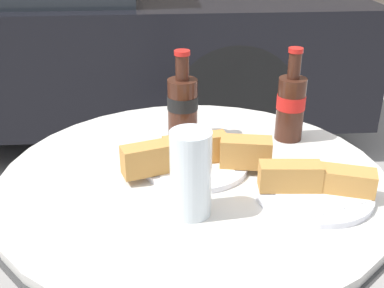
{
  "coord_description": "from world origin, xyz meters",
  "views": [
    {
      "loc": [
        -0.07,
        -0.85,
        1.21
      ],
      "look_at": [
        0.0,
        0.04,
        0.78
      ],
      "focal_mm": 45.0,
      "sensor_mm": 36.0,
      "label": 1
    }
  ],
  "objects_px": {
    "bistro_table": "(193,237)",
    "lunch_plate_near": "(196,158)",
    "drinking_glass": "(191,177)",
    "cola_bottle_left": "(183,105)",
    "lunch_plate_far": "(314,186)",
    "cola_bottle_right": "(291,104)",
    "parked_car": "(12,19)"
  },
  "relations": [
    {
      "from": "cola_bottle_left",
      "to": "lunch_plate_far",
      "type": "bearing_deg",
      "value": -50.9
    },
    {
      "from": "cola_bottle_left",
      "to": "drinking_glass",
      "type": "relative_size",
      "value": 1.33
    },
    {
      "from": "drinking_glass",
      "to": "lunch_plate_near",
      "type": "relative_size",
      "value": 0.51
    },
    {
      "from": "bistro_table",
      "to": "cola_bottle_left",
      "type": "height_order",
      "value": "cola_bottle_left"
    },
    {
      "from": "cola_bottle_right",
      "to": "parked_car",
      "type": "relative_size",
      "value": 0.05
    },
    {
      "from": "cola_bottle_left",
      "to": "lunch_plate_near",
      "type": "xyz_separation_m",
      "value": [
        0.02,
        -0.17,
        -0.05
      ]
    },
    {
      "from": "lunch_plate_near",
      "to": "parked_car",
      "type": "bearing_deg",
      "value": 113.07
    },
    {
      "from": "drinking_glass",
      "to": "parked_car",
      "type": "xyz_separation_m",
      "value": [
        -0.93,
        2.4,
        -0.18
      ]
    },
    {
      "from": "lunch_plate_near",
      "to": "parked_car",
      "type": "height_order",
      "value": "parked_car"
    },
    {
      "from": "drinking_glass",
      "to": "lunch_plate_near",
      "type": "xyz_separation_m",
      "value": [
        0.02,
        0.15,
        -0.04
      ]
    },
    {
      "from": "lunch_plate_far",
      "to": "bistro_table",
      "type": "bearing_deg",
      "value": 155.79
    },
    {
      "from": "bistro_table",
      "to": "drinking_glass",
      "type": "bearing_deg",
      "value": -96.71
    },
    {
      "from": "cola_bottle_right",
      "to": "lunch_plate_near",
      "type": "bearing_deg",
      "value": -148.65
    },
    {
      "from": "bistro_table",
      "to": "cola_bottle_left",
      "type": "bearing_deg",
      "value": 93.22
    },
    {
      "from": "drinking_glass",
      "to": "cola_bottle_left",
      "type": "bearing_deg",
      "value": 88.96
    },
    {
      "from": "parked_car",
      "to": "cola_bottle_left",
      "type": "bearing_deg",
      "value": -65.71
    },
    {
      "from": "drinking_glass",
      "to": "parked_car",
      "type": "distance_m",
      "value": 2.58
    },
    {
      "from": "lunch_plate_far",
      "to": "parked_car",
      "type": "bearing_deg",
      "value": 116.31
    },
    {
      "from": "bistro_table",
      "to": "lunch_plate_near",
      "type": "height_order",
      "value": "lunch_plate_near"
    },
    {
      "from": "lunch_plate_near",
      "to": "parked_car",
      "type": "xyz_separation_m",
      "value": [
        -0.96,
        2.24,
        -0.14
      ]
    },
    {
      "from": "cola_bottle_left",
      "to": "bistro_table",
      "type": "bearing_deg",
      "value": -86.78
    },
    {
      "from": "cola_bottle_left",
      "to": "cola_bottle_right",
      "type": "distance_m",
      "value": 0.25
    },
    {
      "from": "drinking_glass",
      "to": "parked_car",
      "type": "relative_size",
      "value": 0.04
    },
    {
      "from": "bistro_table",
      "to": "lunch_plate_far",
      "type": "distance_m",
      "value": 0.3
    },
    {
      "from": "drinking_glass",
      "to": "lunch_plate_far",
      "type": "bearing_deg",
      "value": 9.42
    },
    {
      "from": "cola_bottle_right",
      "to": "drinking_glass",
      "type": "xyz_separation_m",
      "value": [
        -0.25,
        -0.29,
        -0.01
      ]
    },
    {
      "from": "cola_bottle_left",
      "to": "drinking_glass",
      "type": "height_order",
      "value": "cola_bottle_left"
    },
    {
      "from": "lunch_plate_near",
      "to": "lunch_plate_far",
      "type": "xyz_separation_m",
      "value": [
        0.21,
        -0.12,
        -0.01
      ]
    },
    {
      "from": "bistro_table",
      "to": "lunch_plate_far",
      "type": "relative_size",
      "value": 3.57
    },
    {
      "from": "cola_bottle_left",
      "to": "lunch_plate_near",
      "type": "distance_m",
      "value": 0.17
    },
    {
      "from": "cola_bottle_right",
      "to": "lunch_plate_near",
      "type": "relative_size",
      "value": 0.7
    },
    {
      "from": "lunch_plate_far",
      "to": "cola_bottle_left",
      "type": "bearing_deg",
      "value": 129.1
    }
  ]
}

